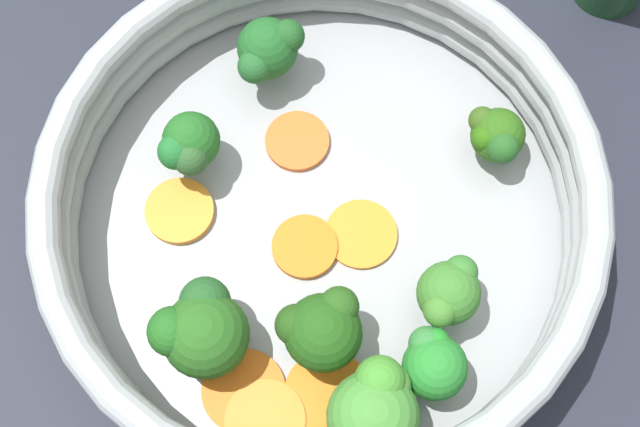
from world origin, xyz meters
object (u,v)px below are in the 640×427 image
object	(u,v)px
broccoli_floret_5	(202,328)
broccoli_floret_6	(321,329)
skillet	(320,226)
broccoli_floret_1	(434,363)
carrot_slice_2	(297,141)
carrot_slice_0	(361,234)
carrot_slice_3	(244,391)
carrot_slice_5	(265,420)
broccoli_floret_2	(449,293)
carrot_slice_1	(305,247)
broccoli_floret_3	(496,136)
broccoli_floret_7	(189,146)
carrot_slice_6	(328,394)
broccoli_floret_0	(269,49)
carrot_slice_4	(180,211)
broccoli_floret_4	(374,414)

from	to	relation	value
broccoli_floret_5	broccoli_floret_6	size ratio (longest dim) A/B	1.04
skillet	broccoli_floret_1	bearing A→B (deg)	100.49
carrot_slice_2	broccoli_floret_5	distance (m)	0.13
carrot_slice_0	broccoli_floret_6	size ratio (longest dim) A/B	0.82
carrot_slice_2	broccoli_floret_5	world-z (taller)	broccoli_floret_5
carrot_slice_3	carrot_slice_5	size ratio (longest dim) A/B	1.05
carrot_slice_2	broccoli_floret_6	size ratio (longest dim) A/B	0.76
skillet	broccoli_floret_5	size ratio (longest dim) A/B	5.56
carrot_slice_0	carrot_slice_2	distance (m)	0.07
broccoli_floret_2	carrot_slice_1	bearing A→B (deg)	-47.48
carrot_slice_2	broccoli_floret_2	xyz separation A→B (m)	(-0.03, 0.12, 0.03)
carrot_slice_5	broccoli_floret_3	xyz separation A→B (m)	(-0.18, -0.09, 0.02)
broccoli_floret_1	broccoli_floret_7	world-z (taller)	broccoli_floret_7
carrot_slice_6	broccoli_floret_1	size ratio (longest dim) A/B	1.12
carrot_slice_5	broccoli_floret_7	size ratio (longest dim) A/B	0.96
skillet	broccoli_floret_3	distance (m)	0.11
carrot_slice_0	broccoli_floret_0	distance (m)	0.12
carrot_slice_4	carrot_slice_6	distance (m)	0.13
skillet	broccoli_floret_5	xyz separation A→B (m)	(0.08, 0.04, 0.04)
broccoli_floret_6	broccoli_floret_7	distance (m)	0.13
carrot_slice_5	carrot_slice_1	bearing A→B (deg)	-125.95
carrot_slice_4	broccoli_floret_2	size ratio (longest dim) A/B	0.89
broccoli_floret_3	carrot_slice_1	bearing A→B (deg)	4.88
broccoli_floret_1	broccoli_floret_5	world-z (taller)	broccoli_floret_5
carrot_slice_5	broccoli_floret_2	xyz separation A→B (m)	(-0.11, -0.02, 0.03)
broccoli_floret_4	broccoli_floret_6	distance (m)	0.05
carrot_slice_1	carrot_slice_6	bearing A→B (deg)	74.81
skillet	carrot_slice_1	world-z (taller)	carrot_slice_1
carrot_slice_4	broccoli_floret_4	distance (m)	0.16
carrot_slice_2	broccoli_floret_3	xyz separation A→B (m)	(-0.10, 0.05, 0.02)
broccoli_floret_4	broccoli_floret_7	distance (m)	0.18
carrot_slice_3	carrot_slice_6	world-z (taller)	same
skillet	broccoli_floret_4	bearing A→B (deg)	79.70
broccoli_floret_0	carrot_slice_1	bearing A→B (deg)	76.58
carrot_slice_0	broccoli_floret_7	bearing A→B (deg)	-48.07
carrot_slice_4	carrot_slice_5	distance (m)	0.13
broccoli_floret_3	carrot_slice_0	bearing A→B (deg)	10.22
carrot_slice_3	broccoli_floret_5	xyz separation A→B (m)	(0.01, -0.03, 0.03)
carrot_slice_5	broccoli_floret_6	world-z (taller)	broccoli_floret_6
carrot_slice_3	carrot_slice_5	xyz separation A→B (m)	(-0.00, 0.02, 0.00)
carrot_slice_4	broccoli_floret_2	xyz separation A→B (m)	(-0.11, 0.11, 0.02)
broccoli_floret_4	broccoli_floret_6	bearing A→B (deg)	-82.19
broccoli_floret_2	broccoli_floret_7	world-z (taller)	same
skillet	carrot_slice_2	distance (m)	0.05
carrot_slice_4	broccoli_floret_4	bearing A→B (deg)	108.52
carrot_slice_2	broccoli_floret_1	world-z (taller)	broccoli_floret_1
broccoli_floret_5	carrot_slice_3	bearing A→B (deg)	101.70
carrot_slice_4	broccoli_floret_7	world-z (taller)	broccoli_floret_7
broccoli_floret_4	broccoli_floret_7	size ratio (longest dim) A/B	1.17
carrot_slice_0	carrot_slice_1	xyz separation A→B (m)	(0.03, -0.01, 0.00)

